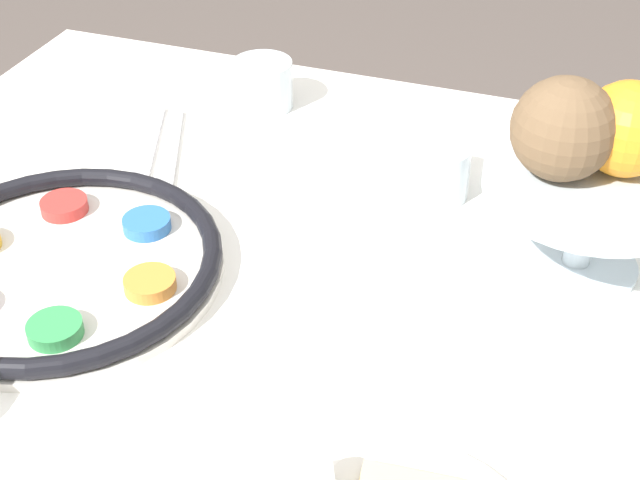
% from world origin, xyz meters
% --- Properties ---
extents(seder_plate, '(0.33, 0.33, 0.03)m').
position_xyz_m(seder_plate, '(-0.23, -0.03, 0.79)').
color(seder_plate, silver).
rests_on(seder_plate, dining_table).
extents(fruit_stand, '(0.21, 0.21, 0.12)m').
position_xyz_m(fruit_stand, '(0.26, 0.16, 0.88)').
color(fruit_stand, silver).
rests_on(fruit_stand, dining_table).
extents(orange_fruit, '(0.09, 0.09, 0.09)m').
position_xyz_m(orange_fruit, '(0.28, 0.16, 0.95)').
color(orange_fruit, orange).
rests_on(orange_fruit, fruit_stand).
extents(coconut, '(0.10, 0.10, 0.10)m').
position_xyz_m(coconut, '(0.22, 0.13, 0.95)').
color(coconut, brown).
rests_on(coconut, fruit_stand).
extents(cup_near, '(0.08, 0.08, 0.06)m').
position_xyz_m(cup_near, '(-0.18, 0.38, 0.81)').
color(cup_near, silver).
rests_on(cup_near, dining_table).
extents(cup_far, '(0.08, 0.08, 0.06)m').
position_xyz_m(cup_far, '(0.09, 0.24, 0.81)').
color(cup_far, silver).
rests_on(cup_far, dining_table).
extents(fork_left, '(0.08, 0.18, 0.01)m').
position_xyz_m(fork_left, '(-0.27, 0.23, 0.78)').
color(fork_left, silver).
rests_on(fork_left, dining_table).
extents(fork_right, '(0.09, 0.18, 0.01)m').
position_xyz_m(fork_right, '(-0.24, 0.23, 0.78)').
color(fork_right, silver).
rests_on(fork_right, dining_table).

